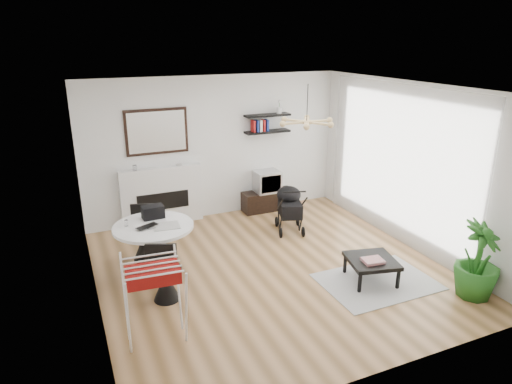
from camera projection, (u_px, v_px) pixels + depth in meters
name	position (u px, v px, depth m)	size (l,w,h in m)	color
floor	(271.00, 269.00, 6.94)	(5.00, 5.00, 0.00)	brown
ceiling	(273.00, 88.00, 6.07)	(5.00, 5.00, 0.00)	white
wall_back	(216.00, 148.00, 8.67)	(5.00, 5.00, 0.00)	white
wall_left	(88.00, 210.00, 5.56)	(5.00, 5.00, 0.00)	white
wall_right	(410.00, 166.00, 7.46)	(5.00, 5.00, 0.00)	white
sheer_curtain	(397.00, 163.00, 7.59)	(0.04, 3.60, 2.60)	white
fireplace	(161.00, 189.00, 8.41)	(1.50, 0.17, 2.16)	white
shelf_lower	(267.00, 132.00, 8.87)	(0.90, 0.25, 0.04)	black
shelf_upper	(267.00, 115.00, 8.77)	(0.90, 0.25, 0.04)	black
pendant_lamp	(307.00, 122.00, 6.77)	(0.90, 0.90, 0.10)	tan
tv_console	(268.00, 200.00, 9.27)	(1.06, 0.37, 0.40)	black
crt_tv	(267.00, 181.00, 9.12)	(0.49, 0.43, 0.43)	#B6B6B8
dining_table	(155.00, 243.00, 6.53)	(1.13, 1.13, 0.83)	white
laptop	(149.00, 228.00, 6.32)	(0.32, 0.21, 0.03)	black
black_bag	(153.00, 212.00, 6.66)	(0.31, 0.19, 0.19)	black
newspaper	(166.00, 226.00, 6.40)	(0.36, 0.30, 0.01)	silver
drinking_glass	(126.00, 223.00, 6.40)	(0.05, 0.05, 0.09)	white
chair_far	(144.00, 243.00, 7.18)	(0.45, 0.46, 0.87)	black
chair_near	(166.00, 281.00, 6.04)	(0.48, 0.49, 0.91)	black
drying_rack	(155.00, 301.00, 5.15)	(0.71, 0.67, 1.00)	white
stroller	(289.00, 210.00, 8.22)	(0.64, 0.81, 0.90)	black
rug	(377.00, 282.00, 6.57)	(1.59, 1.15, 0.01)	#ADADAD
coffee_table	(372.00, 261.00, 6.51)	(0.79, 0.79, 0.34)	black
magazines	(373.00, 261.00, 6.41)	(0.29, 0.22, 0.04)	#BD2F38
potted_plant	(478.00, 260.00, 6.06)	(0.60, 0.60, 1.07)	#23631C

